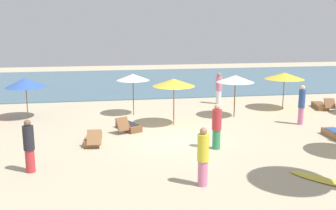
% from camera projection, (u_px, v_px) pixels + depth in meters
% --- Properties ---
extents(ground_plane, '(60.00, 60.00, 0.00)m').
position_uv_depth(ground_plane, '(180.00, 140.00, 16.59)').
color(ground_plane, '#BCAD8E').
extents(ocean_water, '(48.00, 16.00, 0.06)m').
position_uv_depth(ocean_water, '(140.00, 81.00, 32.99)').
color(ocean_water, '#476B7F').
rests_on(ocean_water, ground_plane).
extents(umbrella_0, '(2.03, 2.03, 2.27)m').
position_uv_depth(umbrella_0, '(174.00, 83.00, 18.52)').
color(umbrella_0, olive).
rests_on(umbrella_0, ground_plane).
extents(umbrella_4, '(1.96, 1.96, 2.21)m').
position_uv_depth(umbrella_4, '(235.00, 79.00, 20.22)').
color(umbrella_4, brown).
rests_on(umbrella_4, ground_plane).
extents(umbrella_5, '(2.21, 2.21, 2.10)m').
position_uv_depth(umbrella_5, '(284.00, 76.00, 22.11)').
color(umbrella_5, brown).
rests_on(umbrella_5, ground_plane).
extents(umbrella_6, '(2.04, 2.04, 2.12)m').
position_uv_depth(umbrella_6, '(25.00, 83.00, 19.90)').
color(umbrella_6, olive).
rests_on(umbrella_6, ground_plane).
extents(umbrella_7, '(1.75, 1.75, 2.21)m').
position_uv_depth(umbrella_7, '(133.00, 77.00, 20.67)').
color(umbrella_7, brown).
rests_on(umbrella_7, ground_plane).
extents(lounger_1, '(0.72, 1.71, 0.72)m').
position_uv_depth(lounger_1, '(93.00, 139.00, 16.04)').
color(lounger_1, olive).
rests_on(lounger_1, ground_plane).
extents(lounger_2, '(1.23, 1.74, 0.73)m').
position_uv_depth(lounger_2, '(128.00, 126.00, 18.03)').
color(lounger_2, brown).
rests_on(lounger_2, ground_plane).
extents(lounger_5, '(0.98, 1.78, 0.69)m').
position_uv_depth(lounger_5, '(321.00, 106.00, 22.54)').
color(lounger_5, brown).
rests_on(lounger_5, ground_plane).
extents(person_0, '(0.48, 0.48, 1.79)m').
position_uv_depth(person_0, '(29.00, 146.00, 12.80)').
color(person_0, '#BF3338').
rests_on(person_0, ground_plane).
extents(person_1, '(0.38, 0.38, 1.94)m').
position_uv_depth(person_1, '(302.00, 104.00, 18.87)').
color(person_1, '#D17299').
rests_on(person_1, ground_plane).
extents(person_2, '(0.48, 0.48, 1.80)m').
position_uv_depth(person_2, '(217.00, 127.00, 15.20)').
color(person_2, '#338C59').
rests_on(person_2, ground_plane).
extents(person_4, '(0.40, 0.40, 1.91)m').
position_uv_depth(person_4, '(219.00, 88.00, 23.74)').
color(person_4, white).
rests_on(person_4, ground_plane).
extents(person_5, '(0.46, 0.46, 1.83)m').
position_uv_depth(person_5, '(203.00, 157.00, 11.71)').
color(person_5, '#D17299').
rests_on(person_5, ground_plane).
extents(surfboard, '(1.55, 1.83, 0.07)m').
position_uv_depth(surfboard, '(318.00, 179.00, 12.33)').
color(surfboard, gold).
rests_on(surfboard, ground_plane).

